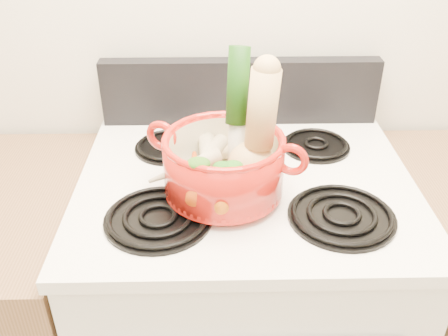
{
  "coord_description": "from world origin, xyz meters",
  "views": [
    {
      "loc": [
        -0.07,
        0.42,
        1.59
      ],
      "look_at": [
        -0.05,
        1.31,
        1.04
      ],
      "focal_mm": 40.0,
      "sensor_mm": 36.0,
      "label": 1
    }
  ],
  "objects_px": {
    "stove_body": "(242,321)",
    "leek": "(238,113)",
    "dutch_oven": "(224,165)",
    "squash": "(253,128)"
  },
  "relations": [
    {
      "from": "stove_body",
      "to": "leek",
      "type": "relative_size",
      "value": 3.15
    },
    {
      "from": "leek",
      "to": "dutch_oven",
      "type": "bearing_deg",
      "value": -127.16
    },
    {
      "from": "stove_body",
      "to": "dutch_oven",
      "type": "xyz_separation_m",
      "value": [
        -0.05,
        -0.07,
        0.57
      ]
    },
    {
      "from": "dutch_oven",
      "to": "squash",
      "type": "height_order",
      "value": "squash"
    },
    {
      "from": "dutch_oven",
      "to": "leek",
      "type": "height_order",
      "value": "leek"
    },
    {
      "from": "stove_body",
      "to": "leek",
      "type": "xyz_separation_m",
      "value": [
        -0.02,
        -0.05,
        0.68
      ]
    },
    {
      "from": "squash",
      "to": "leek",
      "type": "distance_m",
      "value": 0.05
    },
    {
      "from": "dutch_oven",
      "to": "leek",
      "type": "bearing_deg",
      "value": 60.97
    },
    {
      "from": "stove_body",
      "to": "leek",
      "type": "height_order",
      "value": "leek"
    },
    {
      "from": "stove_body",
      "to": "dutch_oven",
      "type": "distance_m",
      "value": 0.58
    }
  ]
}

